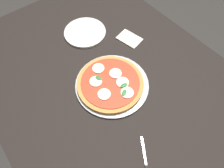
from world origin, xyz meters
name	(u,v)px	position (x,y,z in m)	size (l,w,h in m)	color
ground_plane	(112,128)	(0.00, 0.00, 0.00)	(6.00, 6.00, 0.00)	#2D2B28
dining_table	(112,88)	(0.00, 0.00, 0.63)	(1.57, 1.11, 0.71)	black
serving_tray	(112,84)	(0.02, -0.02, 0.72)	(0.35, 0.35, 0.01)	#B2B2B7
pizza	(110,83)	(0.02, -0.02, 0.73)	(0.32, 0.32, 0.03)	#C6843F
plate_white	(85,32)	(-0.35, 0.08, 0.72)	(0.24, 0.24, 0.01)	white
napkin	(129,39)	(-0.15, 0.25, 0.72)	(0.13, 0.09, 0.01)	white
knife	(146,166)	(0.40, -0.14, 0.71)	(0.16, 0.11, 0.01)	black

